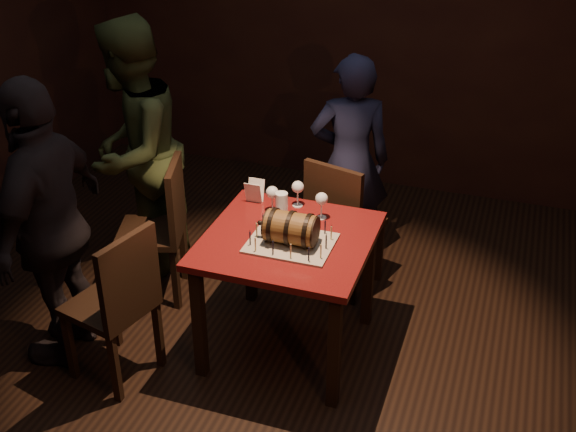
{
  "coord_description": "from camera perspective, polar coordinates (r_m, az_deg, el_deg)",
  "views": [
    {
      "loc": [
        1.08,
        -3.02,
        2.75
      ],
      "look_at": [
        0.03,
        0.05,
        0.95
      ],
      "focal_mm": 45.0,
      "sensor_mm": 36.0,
      "label": 1
    }
  ],
  "objects": [
    {
      "name": "barrel_cake",
      "position": [
        3.8,
        0.22,
        -0.96
      ],
      "size": [
        0.33,
        0.19,
        0.19
      ],
      "color": "brown",
      "rests_on": "cake_board"
    },
    {
      "name": "birthday_candles",
      "position": [
        3.83,
        0.23,
        -1.56
      ],
      "size": [
        0.4,
        0.3,
        0.09
      ],
      "color": "#D9C681",
      "rests_on": "cake_board"
    },
    {
      "name": "chair_left_front",
      "position": [
        3.93,
        -13.21,
        -6.42
      ],
      "size": [
        0.48,
        0.48,
        0.93
      ],
      "color": "black",
      "rests_on": "ground"
    },
    {
      "name": "person_left_front",
      "position": [
        4.07,
        -18.22,
        -0.7
      ],
      "size": [
        0.5,
        1.01,
        1.66
      ],
      "primitive_type": "imported",
      "rotation": [
        0.0,
        0.0,
        -1.48
      ],
      "color": "black",
      "rests_on": "ground"
    },
    {
      "name": "wine_glass_left",
      "position": [
        4.12,
        -1.26,
        1.79
      ],
      "size": [
        0.07,
        0.07,
        0.16
      ],
      "color": "silver",
      "rests_on": "pub_table"
    },
    {
      "name": "pint_of_ale",
      "position": [
        4.08,
        -0.51,
        0.84
      ],
      "size": [
        0.07,
        0.07,
        0.15
      ],
      "color": "silver",
      "rests_on": "pub_table"
    },
    {
      "name": "chair_left_rear",
      "position": [
        4.58,
        -9.92,
        -0.56
      ],
      "size": [
        0.5,
        0.5,
        0.93
      ],
      "color": "black",
      "rests_on": "ground"
    },
    {
      "name": "chair_back",
      "position": [
        4.56,
        4.13,
        -0.3
      ],
      "size": [
        0.49,
        0.49,
        0.93
      ],
      "color": "black",
      "rests_on": "ground"
    },
    {
      "name": "person_left_rear",
      "position": [
        4.76,
        -12.15,
        4.97
      ],
      "size": [
        0.7,
        0.88,
        1.73
      ],
      "primitive_type": "imported",
      "rotation": [
        0.0,
        0.0,
        -1.51
      ],
      "color": "#374120",
      "rests_on": "ground"
    },
    {
      "name": "menu_card",
      "position": [
        4.26,
        -2.66,
        1.94
      ],
      "size": [
        0.1,
        0.05,
        0.13
      ],
      "primitive_type": null,
      "color": "white",
      "rests_on": "pub_table"
    },
    {
      "name": "person_back",
      "position": [
        4.84,
        4.91,
        4.32
      ],
      "size": [
        0.62,
        0.51,
        1.47
      ],
      "primitive_type": "imported",
      "rotation": [
        0.0,
        0.0,
        3.48
      ],
      "color": "#1A1B34",
      "rests_on": "ground"
    },
    {
      "name": "wine_glass_right",
      "position": [
        4.05,
        2.67,
        1.28
      ],
      "size": [
        0.07,
        0.07,
        0.16
      ],
      "color": "silver",
      "rests_on": "pub_table"
    },
    {
      "name": "pub_table",
      "position": [
        3.98,
        0.01,
        -3.04
      ],
      "size": [
        0.9,
        0.9,
        0.75
      ],
      "color": "#4F0D0E",
      "rests_on": "ground"
    },
    {
      "name": "wine_glass_mid",
      "position": [
        4.18,
        0.77,
        2.22
      ],
      "size": [
        0.07,
        0.07,
        0.16
      ],
      "color": "silver",
      "rests_on": "pub_table"
    },
    {
      "name": "cake_board",
      "position": [
        3.85,
        0.23,
        -2.16
      ],
      "size": [
        0.45,
        0.35,
        0.01
      ],
      "primitive_type": "cube",
      "color": "#9F9280",
      "rests_on": "pub_table"
    },
    {
      "name": "room_shell",
      "position": [
        3.48,
        -0.67,
        6.18
      ],
      "size": [
        5.04,
        5.04,
        2.8
      ],
      "color": "black",
      "rests_on": "ground"
    }
  ]
}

